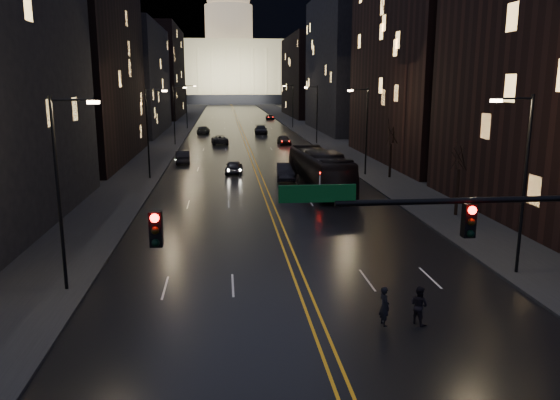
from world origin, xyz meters
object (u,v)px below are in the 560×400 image
object	(u,v)px
oncoming_car_a	(234,167)
traffic_signal	(545,235)
receding_car_a	(286,172)
pedestrian_b	(419,305)
oncoming_car_b	(183,157)
pedestrian_a	(384,306)
bus	(320,171)

from	to	relation	value
oncoming_car_a	traffic_signal	bearing A→B (deg)	106.72
traffic_signal	receding_car_a	world-z (taller)	traffic_signal
pedestrian_b	oncoming_car_b	bearing A→B (deg)	-16.63
oncoming_car_b	receding_car_a	world-z (taller)	receding_car_a
oncoming_car_b	pedestrian_a	world-z (taller)	pedestrian_a
pedestrian_b	oncoming_car_a	bearing A→B (deg)	-21.95
bus	oncoming_car_b	distance (m)	22.70
traffic_signal	bus	xyz separation A→B (m)	(-0.99, 32.68, -3.29)
traffic_signal	receding_car_a	distance (m)	38.81
oncoming_car_b	oncoming_car_a	bearing A→B (deg)	122.15
pedestrian_a	oncoming_car_b	bearing A→B (deg)	4.26
traffic_signal	pedestrian_b	bearing A→B (deg)	110.10
receding_car_a	pedestrian_a	bearing A→B (deg)	-85.45
receding_car_a	pedestrian_a	distance (m)	33.42
bus	receding_car_a	xyz separation A→B (m)	(-2.42, 5.75, -0.97)
oncoming_car_a	pedestrian_b	distance (m)	38.33
traffic_signal	bus	bearing A→B (deg)	91.73
receding_car_a	pedestrian_b	distance (m)	33.46
bus	receding_car_a	size ratio (longest dim) A/B	2.56
bus	oncoming_car_b	world-z (taller)	bus
traffic_signal	pedestrian_a	size ratio (longest dim) A/B	10.59
oncoming_car_b	pedestrian_a	distance (m)	47.29
pedestrian_a	oncoming_car_a	bearing A→B (deg)	-1.51
bus	receding_car_a	bearing A→B (deg)	108.26
oncoming_car_b	pedestrian_b	xyz separation A→B (m)	(12.57, -45.95, 0.03)
pedestrian_a	bus	bearing A→B (deg)	-14.06
traffic_signal	pedestrian_b	xyz separation A→B (m)	(-1.83, 5.00, -4.31)
oncoming_car_b	pedestrian_a	bearing A→B (deg)	99.90
traffic_signal	pedestrian_b	size ratio (longest dim) A/B	10.84
bus	traffic_signal	bearing A→B (deg)	-92.85
receding_car_a	oncoming_car_b	bearing A→B (deg)	135.57
oncoming_car_a	oncoming_car_b	size ratio (longest dim) A/B	0.91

